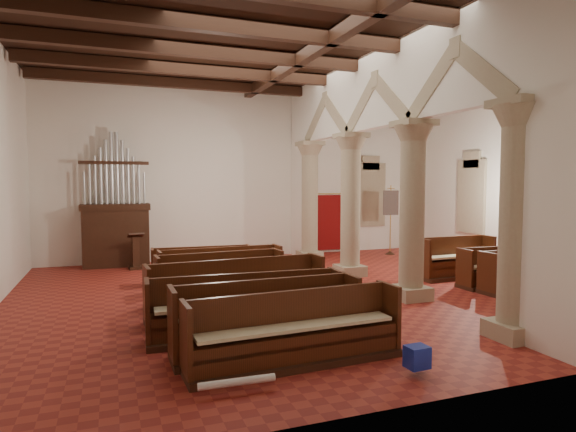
# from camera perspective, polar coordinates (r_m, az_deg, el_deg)

# --- Properties ---
(floor) EXTENTS (14.00, 14.00, 0.00)m
(floor) POSITION_cam_1_polar(r_m,az_deg,el_deg) (12.01, 2.98, -8.91)
(floor) COLOR maroon
(floor) RESTS_ON ground
(ceiling) EXTENTS (14.00, 14.00, 0.00)m
(ceiling) POSITION_cam_1_polar(r_m,az_deg,el_deg) (12.17, 3.09, 19.83)
(ceiling) COLOR black
(ceiling) RESTS_ON wall_back
(wall_back) EXTENTS (14.00, 0.02, 6.00)m
(wall_back) POSITION_cam_1_polar(r_m,az_deg,el_deg) (17.38, -4.83, 5.04)
(wall_back) COLOR white
(wall_back) RESTS_ON floor
(wall_front) EXTENTS (14.00, 0.02, 6.00)m
(wall_front) POSITION_cam_1_polar(r_m,az_deg,el_deg) (6.64, 24.09, 6.41)
(wall_front) COLOR white
(wall_front) RESTS_ON floor
(wall_right) EXTENTS (0.02, 12.00, 6.00)m
(wall_right) POSITION_cam_1_polar(r_m,az_deg,el_deg) (15.84, 27.08, 4.72)
(wall_right) COLOR white
(wall_right) RESTS_ON floor
(ceiling_beams) EXTENTS (13.80, 11.80, 0.30)m
(ceiling_beams) POSITION_cam_1_polar(r_m,az_deg,el_deg) (12.12, 3.09, 19.01)
(ceiling_beams) COLOR #321A10
(ceiling_beams) RESTS_ON wall_back
(arcade) EXTENTS (0.90, 11.90, 6.00)m
(arcade) POSITION_cam_1_polar(r_m,az_deg,el_deg) (12.56, 10.69, 7.96)
(arcade) COLOR tan
(arcade) RESTS_ON floor
(window_right_b) EXTENTS (0.03, 1.00, 2.20)m
(window_right_b) POSITION_cam_1_polar(r_m,az_deg,el_deg) (17.62, 20.97, 2.17)
(window_right_b) COLOR #327156
(window_right_b) RESTS_ON wall_right
(window_back) EXTENTS (1.00, 0.03, 2.20)m
(window_back) POSITION_cam_1_polar(r_m,az_deg,el_deg) (19.31, 9.67, 2.52)
(window_back) COLOR #327156
(window_back) RESTS_ON wall_back
(pipe_organ) EXTENTS (2.10, 0.85, 4.40)m
(pipe_organ) POSITION_cam_1_polar(r_m,az_deg,el_deg) (16.31, -19.74, -0.84)
(pipe_organ) COLOR #321A10
(pipe_organ) RESTS_ON floor
(lectern) EXTENTS (0.51, 0.52, 1.15)m
(lectern) POSITION_cam_1_polar(r_m,az_deg,el_deg) (15.62, -17.60, -4.30)
(lectern) COLOR #3E2013
(lectern) RESTS_ON floor
(dossal_curtain) EXTENTS (1.80, 0.07, 2.17)m
(dossal_curtain) POSITION_cam_1_polar(r_m,az_deg,el_deg) (18.61, 5.72, -0.69)
(dossal_curtain) COLOR maroon
(dossal_curtain) RESTS_ON floor
(processional_banner) EXTENTS (0.58, 0.74, 2.57)m
(processional_banner) POSITION_cam_1_polar(r_m,az_deg,el_deg) (18.30, 12.03, -1.92)
(processional_banner) COLOR #321A10
(processional_banner) RESTS_ON floor
(hymnal_box_a) EXTENTS (0.32, 0.27, 0.31)m
(hymnal_box_a) POSITION_cam_1_polar(r_m,az_deg,el_deg) (7.21, 15.05, -15.82)
(hymnal_box_a) COLOR navy
(hymnal_box_a) RESTS_ON floor
(hymnal_box_b) EXTENTS (0.34, 0.31, 0.29)m
(hymnal_box_b) POSITION_cam_1_polar(r_m,az_deg,el_deg) (10.32, 4.56, -9.68)
(hymnal_box_b) COLOR navy
(hymnal_box_b) RESTS_ON floor
(hymnal_box_c) EXTENTS (0.42, 0.38, 0.34)m
(hymnal_box_c) POSITION_cam_1_polar(r_m,az_deg,el_deg) (10.81, 3.53, -8.90)
(hymnal_box_c) COLOR navy
(hymnal_box_c) RESTS_ON floor
(tube_heater_a) EXTENTS (0.99, 0.13, 0.10)m
(tube_heater_a) POSITION_cam_1_polar(r_m,az_deg,el_deg) (6.47, -6.05, -18.96)
(tube_heater_a) COLOR white
(tube_heater_a) RESTS_ON floor
(tube_heater_b) EXTENTS (0.98, 0.31, 0.10)m
(tube_heater_b) POSITION_cam_1_polar(r_m,az_deg,el_deg) (8.55, 1.55, -13.15)
(tube_heater_b) COLOR white
(tube_heater_b) RESTS_ON floor
(nave_pew_0) EXTENTS (3.33, 0.86, 1.07)m
(nave_pew_0) POSITION_cam_1_polar(r_m,az_deg,el_deg) (7.31, 0.99, -14.58)
(nave_pew_0) COLOR #321A10
(nave_pew_0) RESTS_ON floor
(nave_pew_1) EXTENTS (3.02, 0.80, 1.14)m
(nave_pew_1) POSITION_cam_1_polar(r_m,az_deg,el_deg) (7.77, -2.41, -13.25)
(nave_pew_1) COLOR #321A10
(nave_pew_1) RESTS_ON floor
(nave_pew_2) EXTENTS (3.43, 0.89, 1.09)m
(nave_pew_2) POSITION_cam_1_polar(r_m,az_deg,el_deg) (8.56, -4.86, -11.77)
(nave_pew_2) COLOR #321A10
(nave_pew_2) RESTS_ON floor
(nave_pew_3) EXTENTS (3.61, 1.00, 1.15)m
(nave_pew_3) POSITION_cam_1_polar(r_m,az_deg,el_deg) (9.73, -5.93, -9.72)
(nave_pew_3) COLOR #321A10
(nave_pew_3) RESTS_ON floor
(nave_pew_4) EXTENTS (2.77, 0.68, 0.98)m
(nave_pew_4) POSITION_cam_1_polar(r_m,az_deg,el_deg) (10.64, -8.02, -8.83)
(nave_pew_4) COLOR #321A10
(nave_pew_4) RESTS_ON floor
(nave_pew_5) EXTENTS (2.92, 0.90, 1.09)m
(nave_pew_5) POSITION_cam_1_polar(r_m,az_deg,el_deg) (11.16, -7.99, -8.05)
(nave_pew_5) COLOR #321A10
(nave_pew_5) RESTS_ON floor
(nave_pew_6) EXTENTS (3.15, 0.81, 1.03)m
(nave_pew_6) POSITION_cam_1_polar(r_m,az_deg,el_deg) (12.41, -7.89, -6.93)
(nave_pew_6) COLOR #321A10
(nave_pew_6) RESTS_ON floor
(nave_pew_7) EXTENTS (2.67, 0.77, 0.96)m
(nave_pew_7) POSITION_cam_1_polar(r_m,az_deg,el_deg) (13.16, -10.12, -6.42)
(nave_pew_7) COLOR #321A10
(nave_pew_7) RESTS_ON floor
(aisle_pew_0) EXTENTS (1.91, 0.79, 1.04)m
(aisle_pew_0) POSITION_cam_1_polar(r_m,az_deg,el_deg) (13.08, 25.34, -6.65)
(aisle_pew_0) COLOR #321A10
(aisle_pew_0) RESTS_ON floor
(aisle_pew_1) EXTENTS (1.91, 0.68, 1.02)m
(aisle_pew_1) POSITION_cam_1_polar(r_m,az_deg,el_deg) (13.52, 23.20, -6.28)
(aisle_pew_1) COLOR #321A10
(aisle_pew_1) RESTS_ON floor
(aisle_pew_2) EXTENTS (2.34, 0.84, 1.15)m
(aisle_pew_2) POSITION_cam_1_polar(r_m,az_deg,el_deg) (14.36, 19.25, -5.41)
(aisle_pew_2) COLOR #321A10
(aisle_pew_2) RESTS_ON floor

